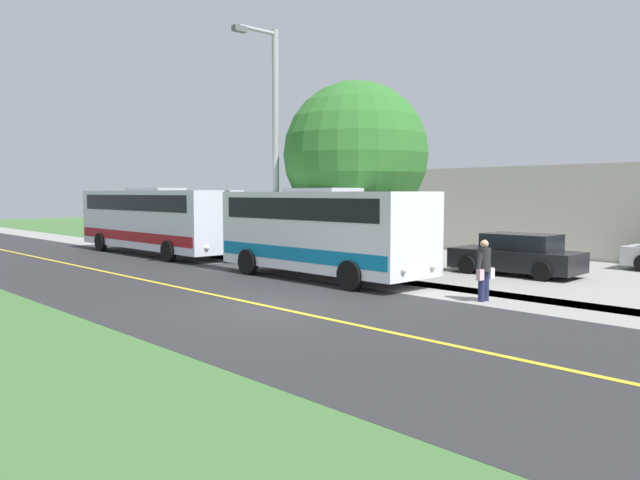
% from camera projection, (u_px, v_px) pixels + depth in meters
% --- Properties ---
extents(ground_plane, '(120.00, 120.00, 0.00)m').
position_uv_depth(ground_plane, '(273.00, 308.00, 15.38)').
color(ground_plane, '#3D6633').
extents(road_surface, '(8.00, 100.00, 0.01)m').
position_uv_depth(road_surface, '(273.00, 307.00, 15.38)').
color(road_surface, '#28282B').
rests_on(road_surface, ground).
extents(sidewalk, '(2.40, 100.00, 0.01)m').
position_uv_depth(sidewalk, '(404.00, 286.00, 18.95)').
color(sidewalk, gray).
rests_on(sidewalk, ground).
extents(parking_lot_surface, '(14.00, 36.00, 0.01)m').
position_uv_depth(parking_lot_surface, '(599.00, 274.00, 21.73)').
color(parking_lot_surface, gray).
rests_on(parking_lot_surface, ground).
extents(road_centre_line, '(0.16, 100.00, 0.00)m').
position_uv_depth(road_centre_line, '(273.00, 307.00, 15.37)').
color(road_centre_line, gold).
rests_on(road_centre_line, ground).
extents(shuttle_bus_front, '(2.72, 8.07, 3.02)m').
position_uv_depth(shuttle_bus_front, '(322.00, 229.00, 20.49)').
color(shuttle_bus_front, white).
rests_on(shuttle_bus_front, ground).
extents(transit_bus_rear, '(2.69, 10.59, 3.08)m').
position_uv_depth(transit_bus_rear, '(156.00, 218.00, 28.54)').
color(transit_bus_rear, silver).
rests_on(transit_bus_rear, ground).
extents(pedestrian_with_bags, '(0.72, 0.34, 1.63)m').
position_uv_depth(pedestrian_with_bags, '(484.00, 269.00, 16.22)').
color(pedestrian_with_bags, '#1E2347').
rests_on(pedestrian_with_bags, ground).
extents(street_light_pole, '(1.97, 0.24, 8.79)m').
position_uv_depth(street_light_pole, '(273.00, 140.00, 22.65)').
color(street_light_pole, '#9E9EA3').
rests_on(street_light_pole, ground).
extents(parked_car_near, '(2.17, 4.48, 1.45)m').
position_uv_depth(parked_car_near, '(517.00, 255.00, 21.43)').
color(parked_car_near, black).
rests_on(parked_car_near, ground).
extents(tree_curbside, '(5.44, 5.44, 7.02)m').
position_uv_depth(tree_curbside, '(356.00, 155.00, 23.11)').
color(tree_curbside, '#4C3826').
rests_on(tree_curbside, ground).
extents(commercial_building, '(10.00, 18.25, 4.08)m').
position_uv_depth(commercial_building, '(601.00, 209.00, 30.39)').
color(commercial_building, beige).
rests_on(commercial_building, ground).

